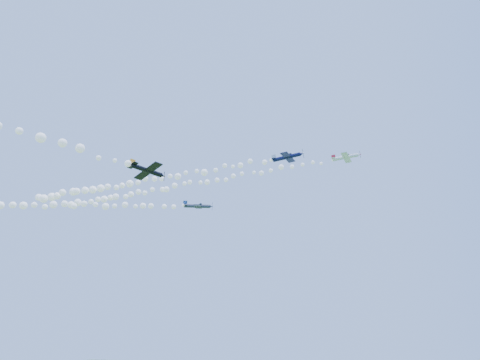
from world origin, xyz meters
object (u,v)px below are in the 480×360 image
(plane_white, at_px, (346,157))
(plane_navy, at_px, (288,157))
(plane_grey, at_px, (198,206))
(plane_black, at_px, (148,171))

(plane_white, height_order, plane_navy, plane_white)
(plane_white, distance_m, plane_navy, 15.29)
(plane_grey, xyz_separation_m, plane_black, (3.62, -30.08, -3.29))
(plane_grey, bearing_deg, plane_navy, -32.13)
(plane_navy, distance_m, plane_black, 33.58)
(plane_grey, bearing_deg, plane_black, -102.87)
(plane_grey, distance_m, plane_black, 30.48)
(plane_white, height_order, plane_grey, plane_white)
(plane_black, bearing_deg, plane_navy, -7.08)
(plane_white, distance_m, plane_black, 48.32)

